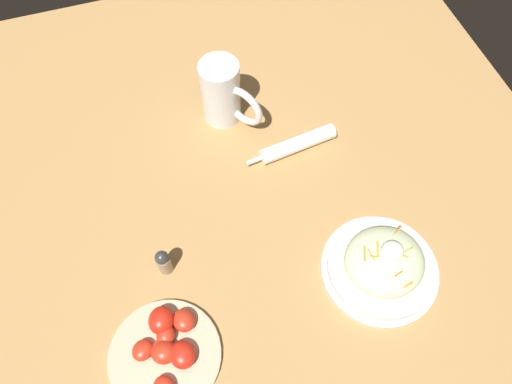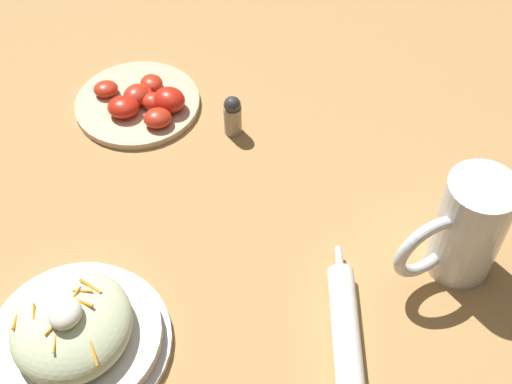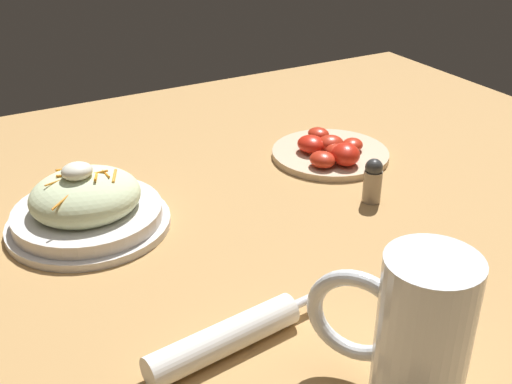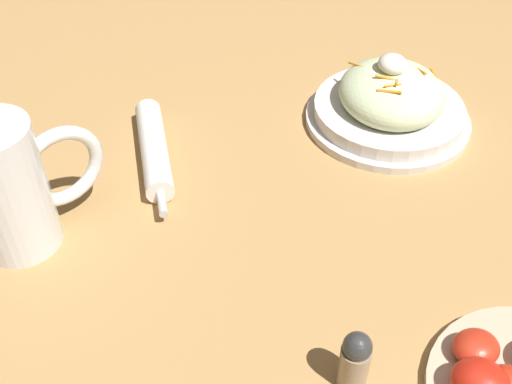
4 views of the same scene
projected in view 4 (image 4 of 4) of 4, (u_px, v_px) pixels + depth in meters
ground_plane at (244, 256)px, 0.68m from camera, size 1.43×1.43×0.00m
salad_plate at (390, 103)px, 0.83m from camera, size 0.22×0.22×0.10m
beer_mug at (12, 192)px, 0.65m from camera, size 0.11×0.14×0.15m
napkin_roll at (154, 149)px, 0.78m from camera, size 0.21×0.05×0.03m
salt_shaker at (355, 360)px, 0.54m from camera, size 0.03×0.03×0.07m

